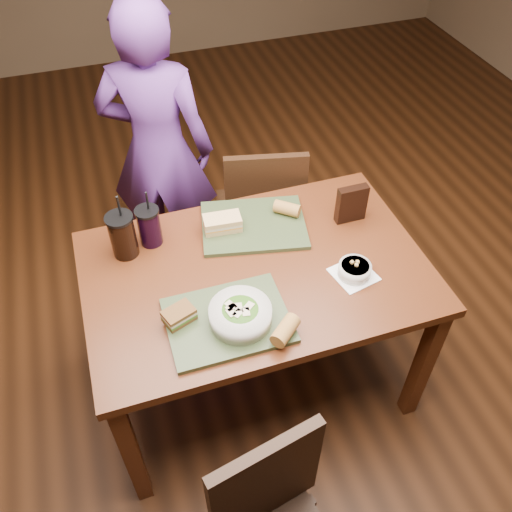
# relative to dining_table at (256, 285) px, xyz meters

# --- Properties ---
(ground) EXTENTS (6.00, 6.00, 0.00)m
(ground) POSITION_rel_dining_table_xyz_m (0.00, 0.00, -0.66)
(ground) COLOR #381C0B
(ground) RESTS_ON ground
(dining_table) EXTENTS (1.30, 0.85, 0.75)m
(dining_table) POSITION_rel_dining_table_xyz_m (0.00, 0.00, 0.00)
(dining_table) COLOR #4D230F
(dining_table) RESTS_ON ground
(chair_far) EXTENTS (0.45, 0.46, 0.88)m
(chair_far) POSITION_rel_dining_table_xyz_m (0.22, 0.61, -0.17)
(chair_far) COLOR black
(chair_far) RESTS_ON ground
(diner) EXTENTS (0.64, 0.54, 1.49)m
(diner) POSITION_rel_dining_table_xyz_m (-0.20, 0.90, 0.09)
(diner) COLOR #5A2C79
(diner) RESTS_ON ground
(tray_near) EXTENTS (0.42, 0.32, 0.02)m
(tray_near) POSITION_rel_dining_table_xyz_m (-0.17, -0.21, 0.10)
(tray_near) COLOR #303D20
(tray_near) RESTS_ON dining_table
(tray_far) EXTENTS (0.48, 0.40, 0.02)m
(tray_far) POSITION_rel_dining_table_xyz_m (0.07, 0.23, 0.10)
(tray_far) COLOR #303D20
(tray_far) RESTS_ON dining_table
(salad_bowl) EXTENTS (0.22, 0.22, 0.07)m
(salad_bowl) POSITION_rel_dining_table_xyz_m (-0.13, -0.23, 0.14)
(salad_bowl) COLOR silver
(salad_bowl) RESTS_ON tray_near
(soup_bowl) EXTENTS (0.18, 0.18, 0.06)m
(soup_bowl) POSITION_rel_dining_table_xyz_m (0.34, -0.14, 0.12)
(soup_bowl) COLOR white
(soup_bowl) RESTS_ON dining_table
(sandwich_near) EXTENTS (0.12, 0.10, 0.05)m
(sandwich_near) POSITION_rel_dining_table_xyz_m (-0.33, -0.16, 0.13)
(sandwich_near) COLOR #593819
(sandwich_near) RESTS_ON tray_near
(sandwich_far) EXTENTS (0.16, 0.09, 0.06)m
(sandwich_far) POSITION_rel_dining_table_xyz_m (-0.06, 0.24, 0.14)
(sandwich_far) COLOR tan
(sandwich_far) RESTS_ON tray_far
(baguette_near) EXTENTS (0.12, 0.12, 0.06)m
(baguette_near) POSITION_rel_dining_table_xyz_m (-0.01, -0.34, 0.14)
(baguette_near) COLOR #AD7533
(baguette_near) RESTS_ON tray_near
(baguette_far) EXTENTS (0.12, 0.11, 0.05)m
(baguette_far) POSITION_rel_dining_table_xyz_m (0.22, 0.24, 0.14)
(baguette_far) COLOR #AD7533
(baguette_far) RESTS_ON tray_far
(cup_cola) EXTENTS (0.11, 0.11, 0.29)m
(cup_cola) POSITION_rel_dining_table_xyz_m (-0.45, 0.24, 0.19)
(cup_cola) COLOR black
(cup_cola) RESTS_ON dining_table
(cup_berry) EXTENTS (0.09, 0.09, 0.26)m
(cup_berry) POSITION_rel_dining_table_xyz_m (-0.35, 0.27, 0.17)
(cup_berry) COLOR black
(cup_berry) RESTS_ON dining_table
(chip_bag) EXTENTS (0.13, 0.04, 0.16)m
(chip_bag) POSITION_rel_dining_table_xyz_m (0.46, 0.15, 0.17)
(chip_bag) COLOR black
(chip_bag) RESTS_ON dining_table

